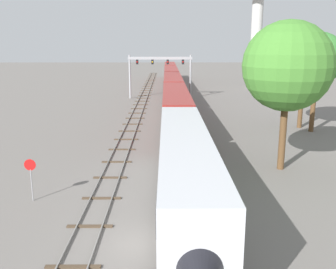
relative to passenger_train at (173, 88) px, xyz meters
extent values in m
plane|color=slate|center=(-2.00, -48.34, -2.61)|extent=(400.00, 400.00, 0.00)
cube|color=slate|center=(-0.72, 11.66, -2.53)|extent=(0.07, 200.00, 0.16)
cube|color=slate|center=(0.72, 11.66, -2.53)|extent=(0.07, 200.00, 0.16)
cube|color=#473828|center=(0.00, -50.34, -2.56)|extent=(2.60, 0.24, 0.10)
cube|color=#473828|center=(0.00, -46.34, -2.56)|extent=(2.60, 0.24, 0.10)
cube|color=#473828|center=(0.00, -42.34, -2.56)|extent=(2.60, 0.24, 0.10)
cube|color=#473828|center=(0.00, -38.34, -2.56)|extent=(2.60, 0.24, 0.10)
cube|color=#473828|center=(0.00, -34.34, -2.56)|extent=(2.60, 0.24, 0.10)
cube|color=#473828|center=(0.00, -30.34, -2.56)|extent=(2.60, 0.24, 0.10)
cube|color=#473828|center=(0.00, -26.34, -2.56)|extent=(2.60, 0.24, 0.10)
cube|color=#473828|center=(0.00, -22.34, -2.56)|extent=(2.60, 0.24, 0.10)
cube|color=#473828|center=(0.00, -18.34, -2.56)|extent=(2.60, 0.24, 0.10)
cube|color=#473828|center=(0.00, -14.34, -2.56)|extent=(2.60, 0.24, 0.10)
cube|color=#473828|center=(0.00, -10.34, -2.56)|extent=(2.60, 0.24, 0.10)
cube|color=#473828|center=(0.00, -6.34, -2.56)|extent=(2.60, 0.24, 0.10)
cube|color=#473828|center=(0.00, -2.34, -2.56)|extent=(2.60, 0.24, 0.10)
cube|color=#473828|center=(0.00, 1.66, -2.56)|extent=(2.60, 0.24, 0.10)
cube|color=#473828|center=(0.00, 5.66, -2.56)|extent=(2.60, 0.24, 0.10)
cube|color=#473828|center=(0.00, 9.66, -2.56)|extent=(2.60, 0.24, 0.10)
cube|color=#473828|center=(0.00, 13.66, -2.56)|extent=(2.60, 0.24, 0.10)
cube|color=#473828|center=(0.00, 17.66, -2.56)|extent=(2.60, 0.24, 0.10)
cube|color=#473828|center=(0.00, 21.66, -2.56)|extent=(2.60, 0.24, 0.10)
cube|color=#473828|center=(0.00, 25.66, -2.56)|extent=(2.60, 0.24, 0.10)
cube|color=#473828|center=(0.00, 29.66, -2.56)|extent=(2.60, 0.24, 0.10)
cube|color=#473828|center=(0.00, 33.66, -2.56)|extent=(2.60, 0.24, 0.10)
cube|color=#473828|center=(0.00, 37.66, -2.56)|extent=(2.60, 0.24, 0.10)
cube|color=#473828|center=(0.00, 41.66, -2.56)|extent=(2.60, 0.24, 0.10)
cube|color=#473828|center=(0.00, 45.66, -2.56)|extent=(2.60, 0.24, 0.10)
cube|color=#473828|center=(0.00, 49.66, -2.56)|extent=(2.60, 0.24, 0.10)
cube|color=#473828|center=(0.00, 53.66, -2.56)|extent=(2.60, 0.24, 0.10)
cube|color=#473828|center=(0.00, 57.66, -2.56)|extent=(2.60, 0.24, 0.10)
cube|color=#473828|center=(0.00, 61.66, -2.56)|extent=(2.60, 0.24, 0.10)
cube|color=#473828|center=(0.00, 65.66, -2.56)|extent=(2.60, 0.24, 0.10)
cube|color=#473828|center=(0.00, 69.66, -2.56)|extent=(2.60, 0.24, 0.10)
cube|color=#473828|center=(0.00, 73.66, -2.56)|extent=(2.60, 0.24, 0.10)
cube|color=#473828|center=(0.00, 77.66, -2.56)|extent=(2.60, 0.24, 0.10)
cube|color=#473828|center=(0.00, 81.66, -2.56)|extent=(2.60, 0.24, 0.10)
cube|color=#473828|center=(0.00, 85.66, -2.56)|extent=(2.60, 0.24, 0.10)
cube|color=#473828|center=(0.00, 89.66, -2.56)|extent=(2.60, 0.24, 0.10)
cube|color=#473828|center=(0.00, 93.66, -2.56)|extent=(2.60, 0.24, 0.10)
cube|color=#473828|center=(0.00, 97.66, -2.56)|extent=(2.60, 0.24, 0.10)
cube|color=#473828|center=(0.00, 101.66, -2.56)|extent=(2.60, 0.24, 0.10)
cube|color=#473828|center=(0.00, 105.66, -2.56)|extent=(2.60, 0.24, 0.10)
cube|color=#473828|center=(0.00, 109.66, -2.56)|extent=(2.60, 0.24, 0.10)
cube|color=slate|center=(-6.22, -8.34, -2.53)|extent=(0.07, 160.00, 0.16)
cube|color=slate|center=(-4.78, -8.34, -2.53)|extent=(0.07, 160.00, 0.16)
cube|color=#473828|center=(-5.50, -50.34, -2.56)|extent=(2.60, 0.24, 0.10)
cube|color=#473828|center=(-5.50, -46.34, -2.56)|extent=(2.60, 0.24, 0.10)
cube|color=#473828|center=(-5.50, -42.34, -2.56)|extent=(2.60, 0.24, 0.10)
cube|color=#473828|center=(-5.50, -38.34, -2.56)|extent=(2.60, 0.24, 0.10)
cube|color=#473828|center=(-5.50, -34.34, -2.56)|extent=(2.60, 0.24, 0.10)
cube|color=#473828|center=(-5.50, -30.34, -2.56)|extent=(2.60, 0.24, 0.10)
cube|color=#473828|center=(-5.50, -26.34, -2.56)|extent=(2.60, 0.24, 0.10)
cube|color=#473828|center=(-5.50, -22.34, -2.56)|extent=(2.60, 0.24, 0.10)
cube|color=#473828|center=(-5.50, -18.34, -2.56)|extent=(2.60, 0.24, 0.10)
cube|color=#473828|center=(-5.50, -14.34, -2.56)|extent=(2.60, 0.24, 0.10)
cube|color=#473828|center=(-5.50, -10.34, -2.56)|extent=(2.60, 0.24, 0.10)
cube|color=#473828|center=(-5.50, -6.34, -2.56)|extent=(2.60, 0.24, 0.10)
cube|color=#473828|center=(-5.50, -2.34, -2.56)|extent=(2.60, 0.24, 0.10)
cube|color=#473828|center=(-5.50, 1.66, -2.56)|extent=(2.60, 0.24, 0.10)
cube|color=#473828|center=(-5.50, 5.66, -2.56)|extent=(2.60, 0.24, 0.10)
cube|color=#473828|center=(-5.50, 9.66, -2.56)|extent=(2.60, 0.24, 0.10)
cube|color=#473828|center=(-5.50, 13.66, -2.56)|extent=(2.60, 0.24, 0.10)
cube|color=#473828|center=(-5.50, 17.66, -2.56)|extent=(2.60, 0.24, 0.10)
cube|color=#473828|center=(-5.50, 21.66, -2.56)|extent=(2.60, 0.24, 0.10)
cube|color=#473828|center=(-5.50, 25.66, -2.56)|extent=(2.60, 0.24, 0.10)
cube|color=#473828|center=(-5.50, 29.66, -2.56)|extent=(2.60, 0.24, 0.10)
cube|color=#473828|center=(-5.50, 33.66, -2.56)|extent=(2.60, 0.24, 0.10)
cube|color=#473828|center=(-5.50, 37.66, -2.56)|extent=(2.60, 0.24, 0.10)
cube|color=#473828|center=(-5.50, 41.66, -2.56)|extent=(2.60, 0.24, 0.10)
cube|color=#473828|center=(-5.50, 45.66, -2.56)|extent=(2.60, 0.24, 0.10)
cube|color=#473828|center=(-5.50, 49.66, -2.56)|extent=(2.60, 0.24, 0.10)
cube|color=#473828|center=(-5.50, 53.66, -2.56)|extent=(2.60, 0.24, 0.10)
cube|color=#473828|center=(-5.50, 57.66, -2.56)|extent=(2.60, 0.24, 0.10)
cube|color=#473828|center=(-5.50, 61.66, -2.56)|extent=(2.60, 0.24, 0.10)
cube|color=#473828|center=(-5.50, 65.66, -2.56)|extent=(2.60, 0.24, 0.10)
cube|color=#473828|center=(-5.50, 69.66, -2.56)|extent=(2.60, 0.24, 0.10)
cube|color=silver|center=(0.00, -43.97, 0.29)|extent=(3.00, 20.75, 3.80)
cube|color=black|center=(0.00, -53.14, 1.43)|extent=(3.04, 1.80, 1.10)
cube|color=black|center=(0.00, -43.97, -2.11)|extent=(2.52, 18.67, 1.00)
cube|color=maroon|center=(0.00, -22.22, 0.29)|extent=(3.00, 20.75, 3.80)
cube|color=black|center=(0.00, -22.22, 0.69)|extent=(3.04, 19.09, 0.90)
cube|color=black|center=(0.00, -22.22, -2.11)|extent=(2.52, 18.67, 1.00)
cube|color=maroon|center=(0.00, -0.48, 0.29)|extent=(3.00, 20.75, 3.80)
cube|color=black|center=(0.00, -0.48, 0.69)|extent=(3.04, 19.09, 0.90)
cube|color=black|center=(0.00, -0.48, -2.11)|extent=(2.52, 18.67, 1.00)
cube|color=maroon|center=(0.00, 21.27, 0.29)|extent=(3.00, 20.75, 3.80)
cube|color=black|center=(0.00, 21.27, 0.69)|extent=(3.04, 19.09, 0.90)
cube|color=black|center=(0.00, 21.27, -2.11)|extent=(2.52, 18.67, 1.00)
cube|color=maroon|center=(0.00, 43.02, 0.29)|extent=(3.00, 20.75, 3.80)
cube|color=black|center=(0.00, 43.02, 0.69)|extent=(3.04, 19.09, 0.90)
cube|color=black|center=(0.00, 43.02, -2.11)|extent=(2.52, 18.67, 1.00)
cylinder|color=#999BA0|center=(-8.00, 5.95, 1.48)|extent=(0.36, 0.36, 8.17)
cylinder|color=#999BA0|center=(3.50, 5.95, 1.48)|extent=(0.36, 0.36, 8.17)
cube|color=#999BA0|center=(-2.25, 5.95, 4.96)|extent=(12.10, 0.36, 0.50)
cube|color=black|center=(-6.56, 6.00, 4.26)|extent=(0.44, 0.32, 0.90)
sphere|color=red|center=(-6.56, 5.81, 4.26)|extent=(0.28, 0.28, 0.28)
cube|color=black|center=(-3.69, 6.00, 4.26)|extent=(0.44, 0.32, 0.90)
sphere|color=yellow|center=(-3.69, 5.81, 4.26)|extent=(0.28, 0.28, 0.28)
cube|color=black|center=(-0.81, 6.00, 4.26)|extent=(0.44, 0.32, 0.90)
sphere|color=red|center=(-0.81, 5.81, 4.26)|extent=(0.28, 0.28, 0.28)
cube|color=black|center=(2.06, 6.00, 4.26)|extent=(0.44, 0.32, 0.90)
sphere|color=red|center=(2.06, 5.81, 4.26)|extent=(0.28, 0.28, 0.28)
cylinder|color=beige|center=(20.37, 26.20, 7.95)|extent=(2.60, 2.60, 21.11)
cylinder|color=gray|center=(-10.00, -42.61, -1.51)|extent=(0.08, 0.08, 2.20)
cylinder|color=red|center=(-10.00, -42.63, -0.11)|extent=(0.76, 0.03, 0.76)
cylinder|color=brown|center=(8.38, -36.14, 0.37)|extent=(0.56, 0.56, 5.96)
sphere|color=#427F2D|center=(8.38, -36.14, 5.84)|extent=(7.11, 7.11, 7.11)
cylinder|color=brown|center=(15.46, -20.26, 0.63)|extent=(0.56, 0.56, 6.47)
sphere|color=#2D6B28|center=(15.46, -20.26, 6.04)|extent=(6.22, 6.22, 6.22)
cylinder|color=brown|center=(16.11, -22.40, 0.61)|extent=(0.56, 0.56, 6.44)
sphere|color=#387A33|center=(16.11, -22.40, 5.92)|extent=(5.98, 5.98, 5.98)
camera|label=1|loc=(-1.17, -65.87, 7.51)|focal=40.15mm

